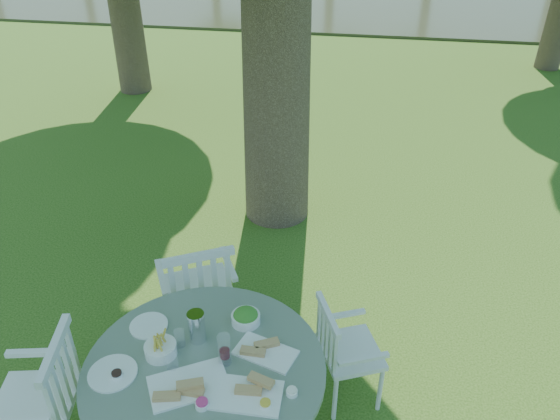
{
  "coord_description": "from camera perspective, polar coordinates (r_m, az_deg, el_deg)",
  "views": [
    {
      "loc": [
        0.64,
        -3.56,
        3.26
      ],
      "look_at": [
        0.0,
        0.2,
        0.85
      ],
      "focal_mm": 35.0,
      "sensor_mm": 36.0,
      "label": 1
    }
  ],
  "objects": [
    {
      "name": "chair_nw",
      "position": [
        4.14,
        -8.42,
        -8.22
      ],
      "size": [
        0.67,
        0.66,
        1.0
      ],
      "rotation": [
        0.0,
        0.0,
        -2.65
      ],
      "color": "silver",
      "rests_on": "ground"
    },
    {
      "name": "tableware",
      "position": [
        3.34,
        -8.36,
        -14.48
      ],
      "size": [
        1.2,
        0.85,
        0.21
      ],
      "color": "white",
      "rests_on": "table"
    },
    {
      "name": "chair_sw",
      "position": [
        3.68,
        -23.08,
        -17.55
      ],
      "size": [
        0.58,
        0.6,
        1.01
      ],
      "rotation": [
        0.0,
        0.0,
        -1.35
      ],
      "color": "silver",
      "rests_on": "ground"
    },
    {
      "name": "chair_ne",
      "position": [
        3.85,
        6.26,
        -14.08
      ],
      "size": [
        0.53,
        0.54,
        0.83
      ],
      "rotation": [
        0.0,
        0.0,
        -4.3
      ],
      "color": "silver",
      "rests_on": "ground"
    },
    {
      "name": "ground",
      "position": [
        4.87,
        -0.4,
        -9.74
      ],
      "size": [
        140.0,
        140.0,
        0.0
      ],
      "primitive_type": "plane",
      "color": "#1F3E0D",
      "rests_on": "ground"
    },
    {
      "name": "table",
      "position": [
        3.43,
        -7.73,
        -17.56
      ],
      "size": [
        1.42,
        1.42,
        0.8
      ],
      "color": "black",
      "rests_on": "ground"
    }
  ]
}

